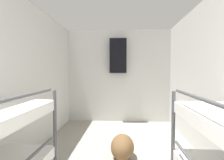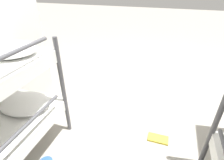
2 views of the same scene
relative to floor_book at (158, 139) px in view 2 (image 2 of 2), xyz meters
name	(u,v)px [view 2 (image 2 of 2)]	position (x,y,z in m)	size (l,w,h in m)	color
ground_plane	(138,111)	(0.30, -0.41, -0.01)	(20.00, 20.00, 0.00)	gray
floor_book	(158,139)	(0.00, 0.00, 0.00)	(0.22, 0.12, 0.02)	gold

